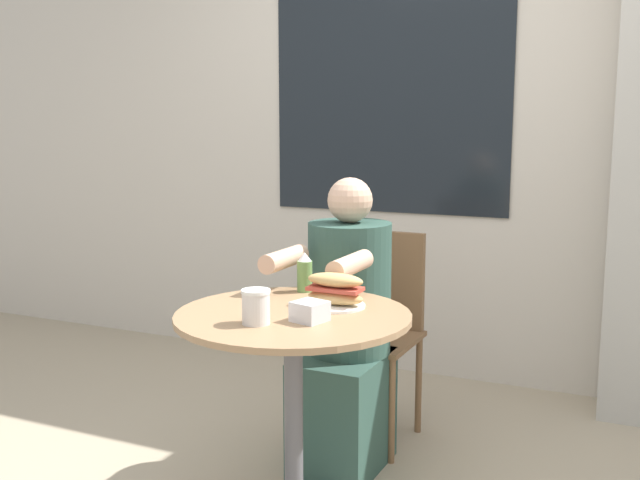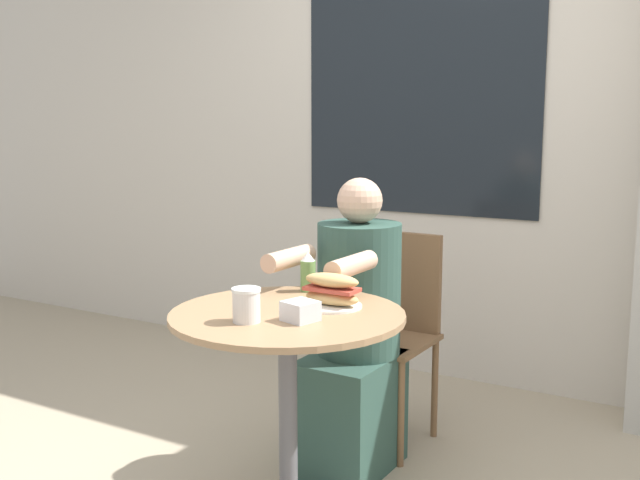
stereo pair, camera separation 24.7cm
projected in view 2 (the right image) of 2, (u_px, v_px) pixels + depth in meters
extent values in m
cube|color=beige|center=(477.00, 108.00, 3.72)|extent=(8.00, 0.08, 2.80)
cube|color=black|center=(419.00, 79.00, 3.80)|extent=(1.27, 0.01, 1.37)
cylinder|color=#997551|center=(287.00, 315.00, 2.33)|extent=(0.74, 0.74, 0.02)
cylinder|color=#515156|center=(288.00, 426.00, 2.39)|extent=(0.06, 0.06, 0.71)
cube|color=brown|center=(383.00, 341.00, 3.08)|extent=(0.39, 0.39, 0.02)
cube|color=brown|center=(402.00, 281.00, 3.19)|extent=(0.35, 0.04, 0.42)
cylinder|color=brown|center=(401.00, 414.00, 2.90)|extent=(0.03, 0.03, 0.43)
cylinder|color=brown|center=(328.00, 397.00, 3.07)|extent=(0.03, 0.03, 0.43)
cylinder|color=brown|center=(435.00, 388.00, 3.17)|extent=(0.03, 0.03, 0.43)
cylinder|color=brown|center=(366.00, 374.00, 3.34)|extent=(0.03, 0.03, 0.43)
cube|color=#2D4C42|center=(351.00, 413.00, 2.88)|extent=(0.31, 0.41, 0.45)
cylinder|color=#2D4C42|center=(359.00, 289.00, 2.85)|extent=(0.32, 0.32, 0.51)
sphere|color=#D6A889|center=(360.00, 201.00, 2.80)|extent=(0.17, 0.17, 0.17)
cylinder|color=#D6A889|center=(352.00, 265.00, 2.52)|extent=(0.07, 0.26, 0.07)
cylinder|color=#D6A889|center=(289.00, 258.00, 2.66)|extent=(0.07, 0.26, 0.07)
cylinder|color=white|center=(332.00, 306.00, 2.39)|extent=(0.19, 0.19, 0.01)
ellipsoid|color=tan|center=(332.00, 298.00, 2.39)|extent=(0.19, 0.08, 0.04)
cube|color=#B74233|center=(332.00, 289.00, 2.39)|extent=(0.17, 0.08, 0.01)
ellipsoid|color=tan|center=(332.00, 280.00, 2.38)|extent=(0.19, 0.08, 0.04)
cylinder|color=silver|center=(246.00, 307.00, 2.21)|extent=(0.08, 0.08, 0.09)
cylinder|color=white|center=(246.00, 290.00, 2.20)|extent=(0.09, 0.09, 0.01)
cube|color=silver|center=(300.00, 311.00, 2.23)|extent=(0.11, 0.11, 0.06)
cylinder|color=#66934C|center=(308.00, 276.00, 2.61)|extent=(0.05, 0.05, 0.11)
cone|color=white|center=(308.00, 256.00, 2.60)|extent=(0.05, 0.05, 0.03)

